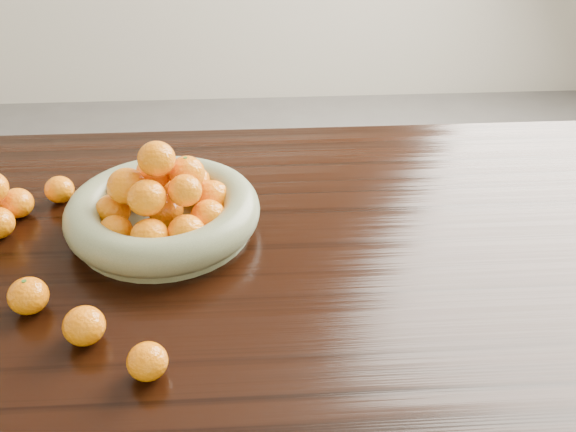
{
  "coord_description": "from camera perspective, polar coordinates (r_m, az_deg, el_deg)",
  "views": [
    {
      "loc": [
        -0.02,
        -0.94,
        1.43
      ],
      "look_at": [
        0.03,
        -0.02,
        0.83
      ],
      "focal_mm": 40.0,
      "sensor_mm": 36.0,
      "label": 1
    }
  ],
  "objects": [
    {
      "name": "dining_table",
      "position": [
        1.22,
        -1.58,
        -6.23
      ],
      "size": [
        2.0,
        1.0,
        0.75
      ],
      "color": "black",
      "rests_on": "ground"
    },
    {
      "name": "loose_orange_0",
      "position": [
        1.09,
        -22.09,
        -6.59
      ],
      "size": [
        0.06,
        0.06,
        0.06
      ],
      "primitive_type": "ellipsoid",
      "color": "orange",
      "rests_on": "dining_table"
    },
    {
      "name": "loose_orange_3",
      "position": [
        1.36,
        -19.65,
        2.23
      ],
      "size": [
        0.06,
        0.06,
        0.05
      ],
      "primitive_type": "ellipsoid",
      "color": "orange",
      "rests_on": "dining_table"
    },
    {
      "name": "fruit_bowl",
      "position": [
        1.21,
        -11.05,
        0.64
      ],
      "size": [
        0.36,
        0.36,
        0.18
      ],
      "rotation": [
        0.0,
        0.0,
        0.15
      ],
      "color": "gray",
      "rests_on": "dining_table"
    },
    {
      "name": "loose_orange_2",
      "position": [
        0.93,
        -12.39,
        -12.51
      ],
      "size": [
        0.06,
        0.06,
        0.05
      ],
      "primitive_type": "ellipsoid",
      "color": "orange",
      "rests_on": "dining_table"
    },
    {
      "name": "loose_orange_1",
      "position": [
        1.01,
        -17.67,
        -9.28
      ],
      "size": [
        0.06,
        0.06,
        0.06
      ],
      "primitive_type": "ellipsoid",
      "color": "orange",
      "rests_on": "dining_table"
    }
  ]
}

